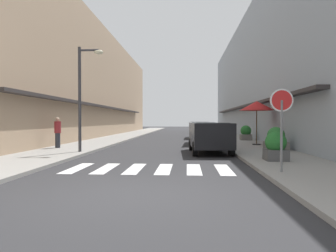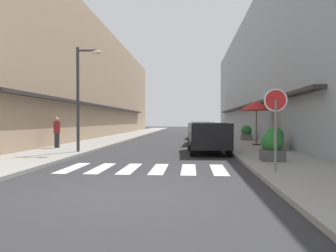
{
  "view_description": "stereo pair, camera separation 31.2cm",
  "coord_description": "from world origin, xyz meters",
  "px_view_note": "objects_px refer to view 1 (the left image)",
  "views": [
    {
      "loc": [
        1.2,
        -6.24,
        1.56
      ],
      "look_at": [
        -0.11,
        14.53,
        1.2
      ],
      "focal_mm": 32.19,
      "sensor_mm": 36.0,
      "label": 1
    },
    {
      "loc": [
        1.52,
        -6.22,
        1.56
      ],
      "look_at": [
        -0.11,
        14.53,
        1.2
      ],
      "focal_mm": 32.19,
      "sensor_mm": 36.0,
      "label": 2
    }
  ],
  "objects_px": {
    "cafe_umbrella": "(257,106)",
    "planter_far": "(246,133)",
    "planter_corner": "(276,147)",
    "planter_midblock": "(276,140)",
    "parked_car_near": "(210,134)",
    "round_street_sign": "(282,109)",
    "street_lamp": "(84,87)",
    "parked_car_far": "(199,128)",
    "pedestrian_walking_near": "(58,132)",
    "parked_car_mid": "(203,130)"
  },
  "relations": [
    {
      "from": "cafe_umbrella",
      "to": "planter_far",
      "type": "height_order",
      "value": "cafe_umbrella"
    },
    {
      "from": "planter_corner",
      "to": "planter_midblock",
      "type": "bearing_deg",
      "value": 73.76
    },
    {
      "from": "planter_corner",
      "to": "planter_midblock",
      "type": "distance_m",
      "value": 4.26
    },
    {
      "from": "planter_far",
      "to": "cafe_umbrella",
      "type": "bearing_deg",
      "value": -92.82
    },
    {
      "from": "parked_car_near",
      "to": "round_street_sign",
      "type": "height_order",
      "value": "round_street_sign"
    },
    {
      "from": "cafe_umbrella",
      "to": "planter_midblock",
      "type": "distance_m",
      "value": 3.57
    },
    {
      "from": "street_lamp",
      "to": "planter_far",
      "type": "distance_m",
      "value": 13.04
    },
    {
      "from": "street_lamp",
      "to": "planter_corner",
      "type": "bearing_deg",
      "value": -17.91
    },
    {
      "from": "round_street_sign",
      "to": "cafe_umbrella",
      "type": "xyz_separation_m",
      "value": [
        1.5,
        9.64,
        0.54
      ]
    },
    {
      "from": "parked_car_far",
      "to": "street_lamp",
      "type": "distance_m",
      "value": 14.5
    },
    {
      "from": "planter_corner",
      "to": "pedestrian_walking_near",
      "type": "xyz_separation_m",
      "value": [
        -10.08,
        4.47,
        0.35
      ]
    },
    {
      "from": "round_street_sign",
      "to": "parked_car_far",
      "type": "bearing_deg",
      "value": 94.91
    },
    {
      "from": "planter_far",
      "to": "pedestrian_walking_near",
      "type": "distance_m",
      "value": 13.28
    },
    {
      "from": "parked_car_mid",
      "to": "round_street_sign",
      "type": "relative_size",
      "value": 1.84
    },
    {
      "from": "parked_car_mid",
      "to": "parked_car_far",
      "type": "distance_m",
      "value": 6.54
    },
    {
      "from": "parked_car_near",
      "to": "planter_midblock",
      "type": "xyz_separation_m",
      "value": [
        3.32,
        0.65,
        -0.3
      ]
    },
    {
      "from": "round_street_sign",
      "to": "planter_far",
      "type": "xyz_separation_m",
      "value": [
        1.72,
        14.04,
        -1.25
      ]
    },
    {
      "from": "parked_car_far",
      "to": "planter_corner",
      "type": "bearing_deg",
      "value": -82.27
    },
    {
      "from": "cafe_umbrella",
      "to": "planter_midblock",
      "type": "bearing_deg",
      "value": -85.3
    },
    {
      "from": "parked_car_near",
      "to": "planter_far",
      "type": "distance_m",
      "value": 8.76
    },
    {
      "from": "planter_corner",
      "to": "round_street_sign",
      "type": "bearing_deg",
      "value": -102.82
    },
    {
      "from": "parked_car_far",
      "to": "parked_car_mid",
      "type": "bearing_deg",
      "value": -90.0
    },
    {
      "from": "pedestrian_walking_near",
      "to": "parked_car_mid",
      "type": "bearing_deg",
      "value": 81.19
    },
    {
      "from": "round_street_sign",
      "to": "planter_corner",
      "type": "height_order",
      "value": "round_street_sign"
    },
    {
      "from": "round_street_sign",
      "to": "planter_midblock",
      "type": "relative_size",
      "value": 2.06
    },
    {
      "from": "parked_car_far",
      "to": "planter_corner",
      "type": "xyz_separation_m",
      "value": [
        2.13,
        -15.66,
        -0.3
      ]
    },
    {
      "from": "planter_corner",
      "to": "parked_car_near",
      "type": "bearing_deg",
      "value": 121.74
    },
    {
      "from": "parked_car_near",
      "to": "cafe_umbrella",
      "type": "bearing_deg",
      "value": 50.48
    },
    {
      "from": "cafe_umbrella",
      "to": "planter_corner",
      "type": "distance_m",
      "value": 7.44
    },
    {
      "from": "cafe_umbrella",
      "to": "planter_far",
      "type": "bearing_deg",
      "value": 87.18
    },
    {
      "from": "round_street_sign",
      "to": "planter_corner",
      "type": "distance_m",
      "value": 2.86
    },
    {
      "from": "round_street_sign",
      "to": "planter_midblock",
      "type": "xyz_separation_m",
      "value": [
        1.76,
        6.58,
        -1.28
      ]
    },
    {
      "from": "pedestrian_walking_near",
      "to": "planter_corner",
      "type": "bearing_deg",
      "value": 26.97
    },
    {
      "from": "planter_corner",
      "to": "planter_midblock",
      "type": "relative_size",
      "value": 0.92
    },
    {
      "from": "round_street_sign",
      "to": "street_lamp",
      "type": "xyz_separation_m",
      "value": [
        -7.42,
        5.07,
        1.22
      ]
    },
    {
      "from": "parked_car_near",
      "to": "parked_car_mid",
      "type": "distance_m",
      "value": 5.68
    },
    {
      "from": "cafe_umbrella",
      "to": "planter_midblock",
      "type": "height_order",
      "value": "cafe_umbrella"
    },
    {
      "from": "parked_car_near",
      "to": "planter_midblock",
      "type": "height_order",
      "value": "parked_car_near"
    },
    {
      "from": "parked_car_far",
      "to": "round_street_sign",
      "type": "xyz_separation_m",
      "value": [
        1.56,
        -18.16,
        0.98
      ]
    },
    {
      "from": "parked_car_mid",
      "to": "cafe_umbrella",
      "type": "relative_size",
      "value": 1.64
    },
    {
      "from": "cafe_umbrella",
      "to": "parked_car_near",
      "type": "bearing_deg",
      "value": -129.52
    },
    {
      "from": "parked_car_far",
      "to": "planter_corner",
      "type": "relative_size",
      "value": 3.9
    },
    {
      "from": "parked_car_near",
      "to": "parked_car_mid",
      "type": "bearing_deg",
      "value": 90.0
    },
    {
      "from": "parked_car_near",
      "to": "pedestrian_walking_near",
      "type": "distance_m",
      "value": 8.02
    },
    {
      "from": "round_street_sign",
      "to": "planter_far",
      "type": "bearing_deg",
      "value": 83.01
    },
    {
      "from": "planter_midblock",
      "to": "parked_car_far",
      "type": "bearing_deg",
      "value": 105.98
    },
    {
      "from": "parked_car_near",
      "to": "planter_corner",
      "type": "relative_size",
      "value": 3.89
    },
    {
      "from": "round_street_sign",
      "to": "planter_far",
      "type": "relative_size",
      "value": 2.13
    },
    {
      "from": "cafe_umbrella",
      "to": "planter_far",
      "type": "distance_m",
      "value": 4.76
    },
    {
      "from": "street_lamp",
      "to": "planter_midblock",
      "type": "xyz_separation_m",
      "value": [
        9.17,
        1.51,
        -2.5
      ]
    }
  ]
}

